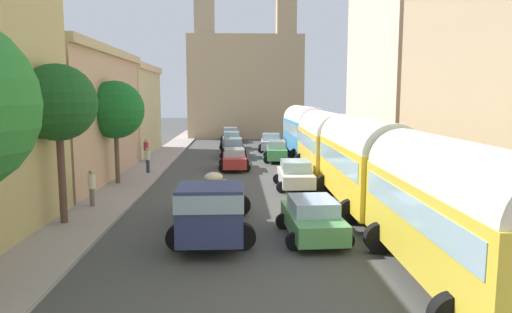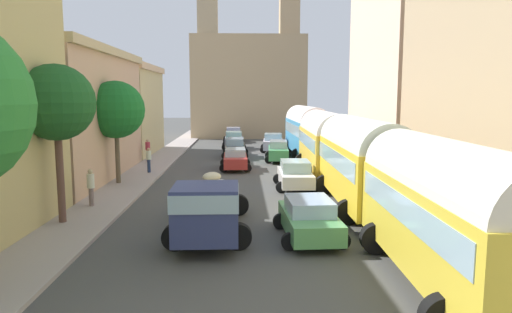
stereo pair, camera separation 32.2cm
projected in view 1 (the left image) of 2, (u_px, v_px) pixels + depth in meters
name	position (u px, v px, depth m)	size (l,w,h in m)	color
ground_plane	(252.00, 168.00, 32.48)	(154.00, 154.00, 0.00)	#474744
sidewalk_left	(149.00, 168.00, 32.17)	(2.50, 70.00, 0.14)	#A09691
sidewalk_right	(354.00, 167.00, 32.77)	(2.50, 70.00, 0.14)	gray
building_left_2	(68.00, 115.00, 27.53)	(5.95, 14.17, 7.92)	tan
building_left_3	(126.00, 110.00, 39.76)	(4.72, 9.96, 7.71)	tan
building_right_1	(508.00, 73.00, 20.48)	(5.07, 12.87, 12.23)	tan
building_right_2	(395.00, 67.00, 33.66)	(4.47, 12.68, 14.34)	beige
distant_church	(245.00, 81.00, 56.31)	(13.77, 6.02, 20.66)	tan
parked_bus_0	(453.00, 207.00, 12.08)	(3.38, 8.71, 3.97)	gold
parked_bus_1	(361.00, 158.00, 20.98)	(3.36, 9.29, 4.12)	yellow
parked_bus_2	(324.00, 140.00, 29.90)	(3.47, 9.59, 4.10)	gold
parked_bus_3	(304.00, 128.00, 38.80)	(3.39, 9.52, 4.25)	teal
cargo_truck_0	(213.00, 206.00, 16.45)	(3.03, 7.51, 2.24)	navy
car_0	(234.00, 159.00, 31.96)	(2.23, 4.03, 1.47)	#B3302B
car_1	(233.00, 148.00, 38.37)	(2.21, 4.41, 1.60)	#272B2A
car_2	(231.00, 140.00, 44.51)	(2.35, 4.06, 1.66)	gray
car_3	(231.00, 135.00, 51.04)	(2.34, 4.31, 1.64)	#2D2022
car_4	(312.00, 218.00, 16.47)	(2.44, 4.08, 1.46)	#539958
car_5	(295.00, 174.00, 25.47)	(2.34, 3.95, 1.54)	silver
car_6	(277.00, 151.00, 36.08)	(2.25, 4.27, 1.62)	#429C5B
car_7	(271.00, 143.00, 42.32)	(2.51, 3.81, 1.67)	silver
pedestrian_0	(92.00, 186.00, 20.65)	(0.35, 0.35, 1.83)	slate
pedestrian_1	(148.00, 159.00, 29.79)	(0.34, 0.34, 1.75)	navy
pedestrian_2	(146.00, 150.00, 34.57)	(0.49, 0.49, 1.86)	#7C5F62
roadside_tree_1	(58.00, 103.00, 17.50)	(2.94, 2.94, 6.31)	brown
roadside_tree_2	(115.00, 110.00, 25.75)	(3.24, 3.24, 5.95)	brown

